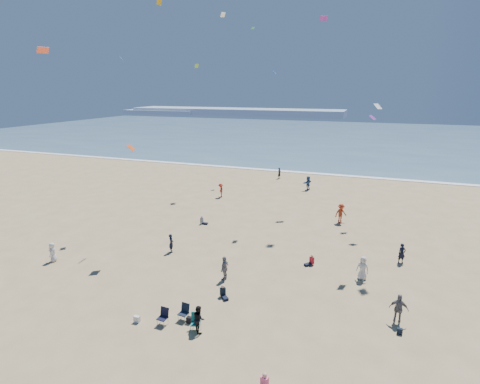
% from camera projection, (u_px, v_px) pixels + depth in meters
% --- Properties ---
extents(ground, '(220.00, 220.00, 0.00)m').
position_uv_depth(ground, '(149.00, 355.00, 18.98)').
color(ground, tan).
rests_on(ground, ground).
extents(ocean, '(220.00, 100.00, 0.06)m').
position_uv_depth(ocean, '(340.00, 137.00, 104.95)').
color(ocean, '#476B84').
rests_on(ocean, ground).
extents(surf_line, '(220.00, 1.20, 0.08)m').
position_uv_depth(surf_line, '(308.00, 173.00, 59.69)').
color(surf_line, white).
rests_on(surf_line, ground).
extents(headland_far, '(110.00, 20.00, 3.20)m').
position_uv_depth(headland_far, '(235.00, 112.00, 192.28)').
color(headland_far, '#7A8EA8').
rests_on(headland_far, ground).
extents(headland_near, '(40.00, 14.00, 2.00)m').
position_uv_depth(headland_near, '(162.00, 112.00, 201.17)').
color(headland_near, '#7A8EA8').
rests_on(headland_near, ground).
extents(standing_flyers, '(26.20, 41.54, 1.95)m').
position_uv_depth(standing_flyers, '(288.00, 226.00, 34.16)').
color(standing_flyers, black).
rests_on(standing_flyers, ground).
extents(seated_group, '(13.80, 19.66, 0.84)m').
position_uv_depth(seated_group, '(251.00, 288.00, 24.52)').
color(seated_group, silver).
rests_on(seated_group, ground).
extents(chair_cluster, '(2.70, 1.45, 1.00)m').
position_uv_depth(chair_cluster, '(180.00, 318.00, 21.21)').
color(chair_cluster, black).
rests_on(chair_cluster, ground).
extents(white_tote, '(0.35, 0.20, 0.40)m').
position_uv_depth(white_tote, '(137.00, 319.00, 21.57)').
color(white_tote, silver).
rests_on(white_tote, ground).
extents(black_backpack, '(0.30, 0.22, 0.38)m').
position_uv_depth(black_backpack, '(189.00, 320.00, 21.51)').
color(black_backpack, black).
rests_on(black_backpack, ground).
extents(navy_bag, '(0.28, 0.18, 0.34)m').
position_uv_depth(navy_bag, '(400.00, 331.00, 20.55)').
color(navy_bag, black).
rests_on(navy_bag, ground).
extents(kites_aloft, '(33.39, 45.93, 24.95)m').
position_uv_depth(kites_aloft, '(380.00, 76.00, 23.77)').
color(kites_aloft, '#287FDB').
rests_on(kites_aloft, ground).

